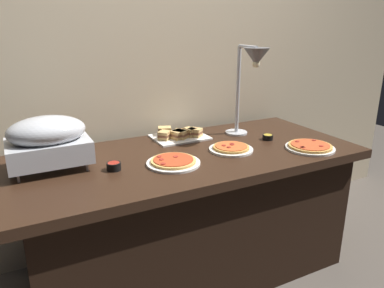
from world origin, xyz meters
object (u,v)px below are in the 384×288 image
sandwich_platter (179,135)px  sauce_cup_far (114,166)px  chafing_dish (48,140)px  pizza_plate_center (231,148)px  sauce_cup_near (268,137)px  pizza_plate_raised_stand (310,147)px  pizza_plate_front (173,162)px  heat_lamp (252,67)px

sandwich_platter → sauce_cup_far: (-0.50, -0.32, -0.00)m
sandwich_platter → sauce_cup_far: 0.60m
chafing_dish → sandwich_platter: bearing=11.9°
pizza_plate_center → sauce_cup_near: bearing=11.6°
chafing_dish → pizza_plate_raised_stand: size_ratio=1.39×
chafing_dish → pizza_plate_front: (0.56, -0.22, -0.13)m
pizza_plate_center → sauce_cup_near: size_ratio=3.84×
heat_lamp → pizza_plate_front: size_ratio=2.04×
sandwich_platter → chafing_dish: bearing=-168.1°
chafing_dish → heat_lamp: size_ratio=0.68×
heat_lamp → sandwich_platter: size_ratio=1.69×
pizza_plate_raised_stand → heat_lamp: bearing=122.5°
chafing_dish → sandwich_platter: (0.77, 0.16, -0.12)m
pizza_plate_front → sauce_cup_near: 0.69m
pizza_plate_center → sauce_cup_far: 0.67m
pizza_plate_front → pizza_plate_center: (0.38, 0.05, -0.00)m
chafing_dish → pizza_plate_front: bearing=-21.6°
pizza_plate_front → pizza_plate_raised_stand: size_ratio=1.00×
pizza_plate_raised_stand → sauce_cup_far: size_ratio=3.92×
chafing_dish → heat_lamp: 1.18m
chafing_dish → sandwich_platter: size_ratio=1.15×
heat_lamp → pizza_plate_raised_stand: (0.20, -0.31, -0.42)m
heat_lamp → pizza_plate_front: heat_lamp is taller
heat_lamp → pizza_plate_raised_stand: size_ratio=2.04×
pizza_plate_raised_stand → sauce_cup_near: size_ratio=4.27×
chafing_dish → sauce_cup_near: 1.25m
heat_lamp → pizza_plate_center: (-0.21, -0.13, -0.42)m
chafing_dish → sauce_cup_far: (0.27, -0.16, -0.13)m
sauce_cup_far → pizza_plate_raised_stand: bearing=-10.5°
pizza_plate_raised_stand → sauce_cup_far: 1.10m
chafing_dish → sauce_cup_far: size_ratio=5.45×
heat_lamp → sauce_cup_near: 0.43m
pizza_plate_raised_stand → pizza_plate_front: bearing=170.0°
pizza_plate_raised_stand → sandwich_platter: 0.78m
sauce_cup_near → sauce_cup_far: bearing=-177.2°
pizza_plate_front → pizza_plate_center: bearing=6.9°
pizza_plate_center → sandwich_platter: (-0.16, 0.34, 0.01)m
sandwich_platter → pizza_plate_center: bearing=-64.3°
heat_lamp → sauce_cup_far: heat_lamp is taller
sauce_cup_near → pizza_plate_raised_stand: bearing=-67.5°
heat_lamp → pizza_plate_front: (-0.59, -0.17, -0.42)m
pizza_plate_center → sauce_cup_far: sauce_cup_far is taller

